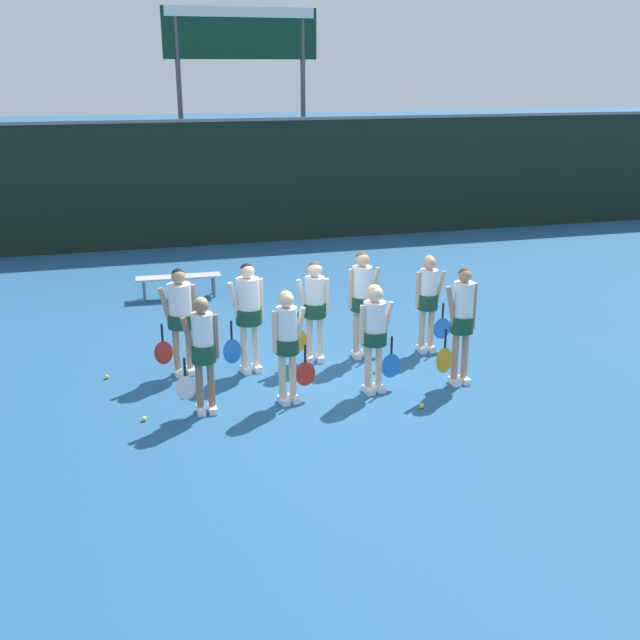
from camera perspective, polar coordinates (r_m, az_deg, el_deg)
The scene contains 19 objects.
ground_plane at distance 11.46m, azimuth 0.02°, elevation -4.41°, with size 140.00×140.00×0.00m, color #235684.
fence_windscreen at distance 20.04m, azimuth -7.30°, elevation 10.36°, with size 60.00×0.08×3.27m.
scoreboard at distance 21.73m, azimuth -6.01°, elevation 19.37°, with size 4.21×0.15×6.04m.
bench_courtside at distance 15.57m, azimuth -10.72°, elevation 3.08°, with size 1.72×0.43×0.46m.
player_0 at distance 10.11m, azimuth -8.92°, elevation -2.02°, with size 0.61×0.33×1.65m.
player_1 at distance 10.31m, azimuth -2.49°, elevation -1.39°, with size 0.62×0.34×1.63m.
player_2 at distance 10.68m, azimuth 4.20°, elevation -0.69°, with size 0.66×0.37×1.62m.
player_3 at distance 11.10m, azimuth 10.76°, elevation 0.21°, with size 0.61×0.34×1.78m.
player_4 at distance 11.45m, azimuth -10.61°, elevation 0.58°, with size 0.68×0.41×1.68m.
player_5 at distance 11.40m, azimuth -5.50°, elevation 0.89°, with size 0.66×0.40×1.73m.
player_6 at distance 11.79m, azimuth -0.43°, elevation 1.32°, with size 0.64×0.36×1.65m.
player_7 at distance 11.97m, azimuth 3.24°, elevation 1.88°, with size 0.66×0.36×1.76m.
player_8 at distance 12.35m, azimuth 8.27°, elevation 1.81°, with size 0.63×0.33×1.63m.
tennis_ball_0 at distance 10.37m, azimuth -13.26°, elevation -7.33°, with size 0.07×0.07×0.07m, color #CCE033.
tennis_ball_1 at distance 12.80m, azimuth -11.86°, elevation -2.13°, with size 0.06×0.06×0.06m, color #CCE033.
tennis_ball_2 at distance 11.65m, azimuth 4.26°, elevation -3.89°, with size 0.07×0.07×0.07m, color #CCE033.
tennis_ball_3 at distance 14.02m, azimuth 9.25°, elevation -0.11°, with size 0.07×0.07×0.07m, color #CCE033.
tennis_ball_4 at distance 10.55m, azimuth 7.75°, elevation -6.51°, with size 0.07×0.07×0.07m, color #CCE033.
tennis_ball_5 at distance 11.85m, azimuth -15.93°, elevation -4.18°, with size 0.07×0.07×0.07m, color #CCE033.
Camera 1 is at (-2.79, -10.16, 4.49)m, focal length 42.00 mm.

